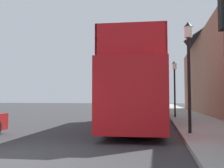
# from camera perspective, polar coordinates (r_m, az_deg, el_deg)

# --- Properties ---
(ground_plane) EXTENTS (144.00, 144.00, 0.00)m
(ground_plane) POSITION_cam_1_polar(r_m,az_deg,el_deg) (27.39, 1.62, -6.48)
(ground_plane) COLOR #333335
(sidewalk) EXTENTS (3.19, 108.00, 0.14)m
(sidewalk) POSITION_cam_1_polar(r_m,az_deg,el_deg) (24.23, 15.89, -6.60)
(sidewalk) COLOR #999993
(sidewalk) RESTS_ON ground_plane
(tour_bus) EXTENTS (2.96, 11.00, 4.19)m
(tour_bus) POSITION_cam_1_polar(r_m,az_deg,el_deg) (14.16, 5.39, -1.67)
(tour_bus) COLOR red
(tour_bus) RESTS_ON ground_plane
(parked_car_ahead_of_bus) EXTENTS (1.82, 4.13, 1.45)m
(parked_car_ahead_of_bus) POSITION_cam_1_polar(r_m,az_deg,el_deg) (22.56, 9.36, -5.40)
(parked_car_ahead_of_bus) COLOR black
(parked_car_ahead_of_bus) RESTS_ON ground_plane
(lamp_post_nearest) EXTENTS (0.35, 0.35, 4.57)m
(lamp_post_nearest) POSITION_cam_1_polar(r_m,az_deg,el_deg) (11.25, 16.35, 5.99)
(lamp_post_nearest) COLOR black
(lamp_post_nearest) RESTS_ON sidewalk
(lamp_post_second) EXTENTS (0.35, 0.35, 4.34)m
(lamp_post_second) POSITION_cam_1_polar(r_m,az_deg,el_deg) (20.79, 13.45, 1.33)
(lamp_post_second) COLOR black
(lamp_post_second) RESTS_ON sidewalk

